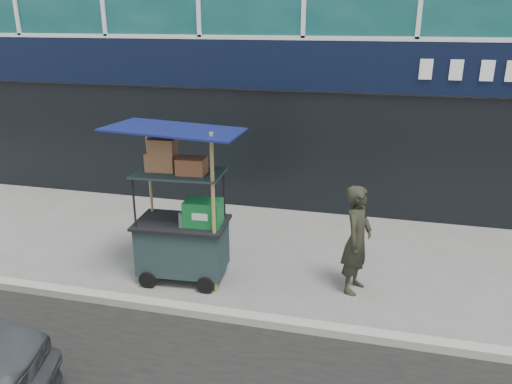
# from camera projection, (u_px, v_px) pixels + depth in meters

# --- Properties ---
(ground) EXTENTS (80.00, 80.00, 0.00)m
(ground) POSITION_uv_depth(u_px,v_px,m) (251.00, 314.00, 6.70)
(ground) COLOR #63625E
(ground) RESTS_ON ground
(curb) EXTENTS (80.00, 0.18, 0.12)m
(curb) POSITION_uv_depth(u_px,v_px,m) (247.00, 318.00, 6.50)
(curb) COLOR #999991
(curb) RESTS_ON ground
(vendor_cart) EXTENTS (1.86, 1.37, 2.41)m
(vendor_cart) POSITION_uv_depth(u_px,v_px,m) (183.00, 227.00, 7.35)
(vendor_cart) COLOR #1A2A2D
(vendor_cart) RESTS_ON ground
(vendor_man) EXTENTS (0.54, 0.67, 1.60)m
(vendor_man) POSITION_uv_depth(u_px,v_px,m) (357.00, 240.00, 7.04)
(vendor_man) COLOR black
(vendor_man) RESTS_ON ground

